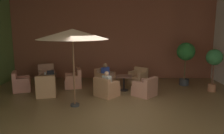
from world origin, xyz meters
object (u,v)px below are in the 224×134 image
at_px(patio_umbrella_tall_red, 73,34).
at_px(iced_drink_cup, 45,73).
at_px(armchair_front_right_south, 138,79).
at_px(patron_blue_shirt, 107,79).
at_px(armchair_front_left_north, 21,84).
at_px(cafe_table_front_right, 124,80).
at_px(potted_tree_left_corner, 186,54).
at_px(cafe_table_front_left, 48,78).
at_px(armchair_front_left_east, 46,88).
at_px(armchair_front_right_east, 145,89).
at_px(armchair_front_left_south, 74,80).
at_px(potted_tree_mid_left, 214,61).
at_px(armchair_front_left_west, 47,76).
at_px(open_laptop, 50,73).
at_px(patron_by_window, 105,71).
at_px(armchair_front_right_north, 106,89).
at_px(armchair_front_right_west, 105,79).

xyz_separation_m(patio_umbrella_tall_red, iced_drink_cup, (-1.73, 2.24, -1.81)).
xyz_separation_m(armchair_front_right_south, patron_blue_shirt, (-1.46, -1.71, 0.37)).
xyz_separation_m(armchair_front_left_north, cafe_table_front_right, (4.52, 0.13, 0.17)).
relative_size(patio_umbrella_tall_red, potted_tree_left_corner, 1.31).
bearing_deg(cafe_table_front_left, armchair_front_left_east, -77.05).
xyz_separation_m(armchair_front_left_north, armchair_front_right_east, (5.36, -0.66, -0.02)).
height_order(armchair_front_left_south, cafe_table_front_right, armchair_front_left_south).
bearing_deg(armchair_front_right_east, armchair_front_left_north, 173.02).
bearing_deg(iced_drink_cup, potted_tree_mid_left, -3.06).
bearing_deg(armchair_front_right_south, armchair_front_left_south, -173.24).
bearing_deg(patio_umbrella_tall_red, armchair_front_left_west, 121.31).
height_order(armchair_front_left_north, open_laptop, armchair_front_left_north).
distance_m(armchair_front_left_west, armchair_front_right_east, 5.13).
height_order(armchair_front_left_west, potted_tree_mid_left, potted_tree_mid_left).
relative_size(patron_by_window, iced_drink_cup, 6.02).
relative_size(potted_tree_mid_left, iced_drink_cup, 16.81).
relative_size(armchair_front_right_north, armchair_front_right_south, 1.11).
relative_size(armchair_front_left_west, armchair_front_right_east, 0.91).
distance_m(cafe_table_front_left, armchair_front_right_north, 2.91).
relative_size(armchair_front_right_south, armchair_front_right_west, 0.95).
relative_size(cafe_table_front_right, open_laptop, 2.00).
height_order(armchair_front_right_west, iced_drink_cup, armchair_front_right_west).
height_order(armchair_front_right_east, armchair_front_right_south, armchair_front_right_south).
relative_size(cafe_table_front_left, patio_umbrella_tall_red, 0.27).
height_order(patio_umbrella_tall_red, iced_drink_cup, patio_umbrella_tall_red).
xyz_separation_m(cafe_table_front_right, potted_tree_mid_left, (3.84, -0.13, 0.88)).
bearing_deg(armchair_front_right_north, iced_drink_cup, 158.20).
height_order(potted_tree_left_corner, open_laptop, potted_tree_left_corner).
xyz_separation_m(cafe_table_front_left, potted_tree_mid_left, (7.28, -0.38, 0.87)).
bearing_deg(armchair_front_left_west, open_laptop, -63.94).
height_order(armchair_front_right_north, armchair_front_right_south, armchair_front_right_south).
distance_m(armchair_front_left_east, armchair_front_right_east, 4.02).
distance_m(potted_tree_left_corner, patron_by_window, 3.89).
distance_m(armchair_front_right_south, potted_tree_mid_left, 3.42).
height_order(cafe_table_front_right, open_laptop, open_laptop).
bearing_deg(cafe_table_front_right, armchair_front_left_west, 160.94).
relative_size(armchair_front_left_south, armchair_front_left_west, 0.97).
height_order(iced_drink_cup, open_laptop, open_laptop).
xyz_separation_m(armchair_front_right_north, armchair_front_right_south, (1.49, 1.74, 0.03)).
bearing_deg(patron_by_window, patio_umbrella_tall_red, -110.07).
height_order(armchair_front_right_south, patron_blue_shirt, patron_blue_shirt).
distance_m(armchair_front_right_west, patron_blue_shirt, 1.62).
relative_size(armchair_front_left_east, cafe_table_front_right, 1.21).
height_order(armchair_front_right_west, patio_umbrella_tall_red, patio_umbrella_tall_red).
bearing_deg(patio_umbrella_tall_red, potted_tree_left_corner, 31.08).
xyz_separation_m(armchair_front_right_east, open_laptop, (-4.16, 1.07, 0.41)).
bearing_deg(open_laptop, armchair_front_left_east, -82.88).
xyz_separation_m(patron_by_window, iced_drink_cup, (-2.71, -0.45, -0.02)).
bearing_deg(armchair_front_right_south, armchair_front_left_east, -155.96).
bearing_deg(iced_drink_cup, patron_blue_shirt, -21.12).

